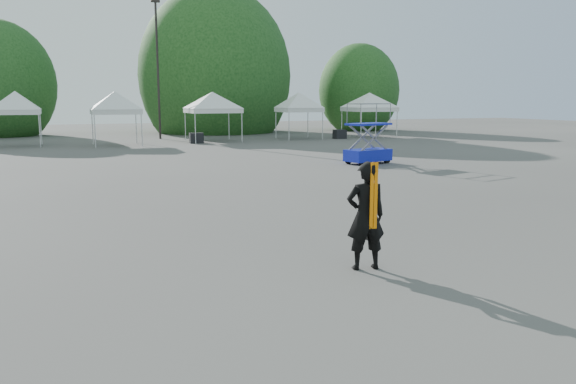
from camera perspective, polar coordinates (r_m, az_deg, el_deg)
name	(u,v)px	position (r m, az deg, el deg)	size (l,w,h in m)	color
ground	(283,257)	(10.24, -0.47, -6.65)	(120.00, 120.00, 0.00)	#474442
light_pole_east	(158,61)	(41.77, -13.12, 12.85)	(0.60, 0.25, 9.80)	black
tree_mid_e	(215,76)	(49.82, -7.40, 11.63)	(5.12, 5.12, 7.79)	#382314
tree_far_e	(359,91)	(52.79, 7.21, 10.19)	(3.84, 3.84, 5.84)	#382314
tent_d	(15,95)	(37.88, -25.98, 8.81)	(3.84, 3.84, 3.88)	silver
tent_e	(115,96)	(36.44, -17.17, 9.34)	(4.09, 4.09, 3.88)	silver
tent_f	(212,96)	(38.57, -7.70, 9.65)	(4.71, 4.71, 3.88)	silver
tent_g	(299,96)	(40.82, 1.11, 9.71)	(3.93, 3.93, 3.88)	silver
tent_h	(369,96)	(43.29, 8.27, 9.60)	(4.58, 4.58, 3.88)	silver
man	(366,216)	(9.43, 7.90, -2.40)	(0.73, 0.54, 1.83)	black
scissor_lift	(368,134)	(25.17, 8.17, 5.90)	(2.24, 1.50, 2.65)	#0B0F91
crate_mid	(196,138)	(37.22, -9.30, 5.43)	(0.87, 0.67, 0.67)	black
crate_east	(340,134)	(41.18, 5.28, 5.87)	(0.84, 0.65, 0.65)	black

